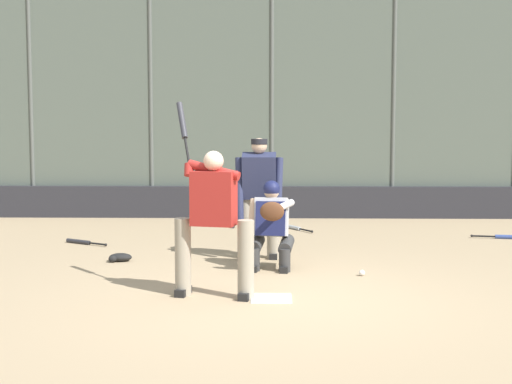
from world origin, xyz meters
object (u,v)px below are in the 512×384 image
(spare_bat_third_base_side, at_px, (294,228))
(spare_bat_first_base_side, at_px, (81,242))
(batter_at_plate, at_px, (213,218))
(umpire_home, at_px, (259,194))
(catcher_behind_plate, at_px, (271,224))
(spare_bat_by_padding, at_px, (232,224))
(baseball_loose, at_px, (362,273))
(spare_bat_near_backstop, at_px, (507,237))
(fielding_glove_on_dirt, at_px, (120,257))

(spare_bat_third_base_side, distance_m, spare_bat_first_base_side, 3.76)
(batter_at_plate, distance_m, umpire_home, 2.27)
(batter_at_plate, distance_m, catcher_behind_plate, 1.66)
(catcher_behind_plate, xyz_separation_m, spare_bat_third_base_side, (-0.40, -3.56, -0.56))
(batter_at_plate, relative_size, catcher_behind_plate, 1.85)
(umpire_home, xyz_separation_m, spare_bat_third_base_side, (-0.57, -2.86, -0.86))
(umpire_home, bearing_deg, spare_bat_by_padding, -79.48)
(spare_bat_by_padding, bearing_deg, spare_bat_first_base_side, -52.74)
(spare_bat_by_padding, xyz_separation_m, baseball_loose, (-1.83, 4.34, 0.00))
(spare_bat_by_padding, height_order, baseball_loose, baseball_loose)
(spare_bat_third_base_side, distance_m, baseball_loose, 4.03)
(spare_bat_near_backstop, bearing_deg, catcher_behind_plate, -136.36)
(catcher_behind_plate, relative_size, baseball_loose, 15.36)
(spare_bat_near_backstop, bearing_deg, umpire_home, -145.22)
(spare_bat_by_padding, bearing_deg, batter_at_plate, -4.09)
(spare_bat_third_base_side, xyz_separation_m, spare_bat_first_base_side, (3.37, 1.67, -0.00))
(batter_at_plate, distance_m, spare_bat_first_base_side, 4.22)
(fielding_glove_on_dirt, bearing_deg, batter_at_plate, 125.98)
(spare_bat_by_padding, distance_m, baseball_loose, 4.71)
(spare_bat_third_base_side, bearing_deg, spare_bat_first_base_side, 84.56)
(spare_bat_near_backstop, distance_m, spare_bat_by_padding, 4.77)
(spare_bat_third_base_side, height_order, fielding_glove_on_dirt, fielding_glove_on_dirt)
(batter_at_plate, height_order, spare_bat_by_padding, batter_at_plate)
(spare_bat_near_backstop, height_order, spare_bat_third_base_side, same)
(catcher_behind_plate, distance_m, spare_bat_third_base_side, 3.63)
(catcher_behind_plate, xyz_separation_m, spare_bat_first_base_side, (2.96, -1.89, -0.56))
(spare_bat_third_base_side, bearing_deg, spare_bat_by_padding, 39.40)
(spare_bat_third_base_side, height_order, baseball_loose, baseball_loose)
(umpire_home, xyz_separation_m, baseball_loose, (-1.28, 1.11, -0.86))
(spare_bat_third_base_side, bearing_deg, batter_at_plate, 136.80)
(spare_bat_first_base_side, distance_m, fielding_glove_on_dirt, 1.69)
(catcher_behind_plate, relative_size, spare_bat_third_base_side, 1.42)
(spare_bat_by_padding, relative_size, baseball_loose, 10.90)
(spare_bat_by_padding, height_order, spare_bat_first_base_side, same)
(fielding_glove_on_dirt, xyz_separation_m, baseball_loose, (-3.18, 0.87, -0.02))
(catcher_behind_plate, height_order, fielding_glove_on_dirt, catcher_behind_plate)
(spare_bat_by_padding, relative_size, fielding_glove_on_dirt, 2.60)
(spare_bat_near_backstop, bearing_deg, fielding_glove_on_dirt, -150.46)
(umpire_home, bearing_deg, spare_bat_first_base_side, -22.07)
(catcher_behind_plate, relative_size, umpire_home, 0.68)
(umpire_home, xyz_separation_m, spare_bat_near_backstop, (-4.02, -1.85, -0.86))
(catcher_behind_plate, relative_size, spare_bat_by_padding, 1.41)
(batter_at_plate, bearing_deg, spare_bat_near_backstop, -125.15)
(catcher_behind_plate, bearing_deg, spare_bat_third_base_side, -89.04)
(spare_bat_near_backstop, xyz_separation_m, baseball_loose, (2.73, 2.96, 0.00))
(spare_bat_near_backstop, relative_size, baseball_loose, 12.00)
(batter_at_plate, distance_m, spare_bat_near_backstop, 6.10)
(spare_bat_near_backstop, bearing_deg, spare_bat_third_base_side, 173.77)
(spare_bat_by_padding, distance_m, spare_bat_third_base_side, 1.18)
(batter_at_plate, xyz_separation_m, fielding_glove_on_dirt, (1.44, -1.98, -0.80))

